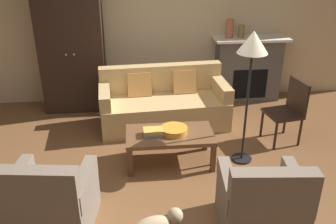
{
  "coord_description": "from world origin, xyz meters",
  "views": [
    {
      "loc": [
        -0.43,
        -3.73,
        2.67
      ],
      "look_at": [
        -0.0,
        0.7,
        0.55
      ],
      "focal_mm": 39.9,
      "sensor_mm": 36.0,
      "label": 1
    }
  ],
  "objects_px": {
    "armoire": "(72,50)",
    "coffee_table": "(170,137)",
    "fireplace": "(248,68)",
    "fruit_bowl": "(174,130)",
    "floor_lamp": "(252,50)",
    "mantel_vase_terracotta": "(230,29)",
    "couch": "(164,104)",
    "mantel_vase_bronze": "(241,31)",
    "armchair_near_right": "(261,205)",
    "armchair_near_left": "(51,203)",
    "book_stack": "(153,132)",
    "side_chair_wooden": "(289,108)"
  },
  "relations": [
    {
      "from": "armoire",
      "to": "coffee_table",
      "type": "xyz_separation_m",
      "value": [
        1.38,
        -1.87,
        -0.63
      ]
    },
    {
      "from": "fireplace",
      "to": "fruit_bowl",
      "type": "relative_size",
      "value": 3.73
    },
    {
      "from": "armoire",
      "to": "fruit_bowl",
      "type": "relative_size",
      "value": 5.9
    },
    {
      "from": "floor_lamp",
      "to": "armoire",
      "type": "bearing_deg",
      "value": 140.8
    },
    {
      "from": "mantel_vase_terracotta",
      "to": "couch",
      "type": "bearing_deg",
      "value": -145.25
    },
    {
      "from": "fireplace",
      "to": "mantel_vase_bronze",
      "type": "height_order",
      "value": "mantel_vase_bronze"
    },
    {
      "from": "fireplace",
      "to": "armoire",
      "type": "height_order",
      "value": "armoire"
    },
    {
      "from": "mantel_vase_bronze",
      "to": "armchair_near_right",
      "type": "relative_size",
      "value": 0.23
    },
    {
      "from": "coffee_table",
      "to": "mantel_vase_bronze",
      "type": "height_order",
      "value": "mantel_vase_bronze"
    },
    {
      "from": "coffee_table",
      "to": "fruit_bowl",
      "type": "relative_size",
      "value": 3.26
    },
    {
      "from": "armoire",
      "to": "couch",
      "type": "relative_size",
      "value": 1.01
    },
    {
      "from": "armoire",
      "to": "armchair_near_left",
      "type": "relative_size",
      "value": 2.26
    },
    {
      "from": "book_stack",
      "to": "armchair_near_left",
      "type": "height_order",
      "value": "armchair_near_left"
    },
    {
      "from": "armoire",
      "to": "armchair_near_left",
      "type": "height_order",
      "value": "armoire"
    },
    {
      "from": "armchair_near_right",
      "to": "floor_lamp",
      "type": "height_order",
      "value": "floor_lamp"
    },
    {
      "from": "mantel_vase_terracotta",
      "to": "armchair_near_right",
      "type": "distance_m",
      "value": 3.42
    },
    {
      "from": "fireplace",
      "to": "side_chair_wooden",
      "type": "height_order",
      "value": "fireplace"
    },
    {
      "from": "armoire",
      "to": "armchair_near_right",
      "type": "xyz_separation_m",
      "value": [
        2.14,
        -3.2,
        -0.68
      ]
    },
    {
      "from": "side_chair_wooden",
      "to": "book_stack",
      "type": "bearing_deg",
      "value": -167.14
    },
    {
      "from": "fruit_bowl",
      "to": "mantel_vase_bronze",
      "type": "height_order",
      "value": "mantel_vase_bronze"
    },
    {
      "from": "armoire",
      "to": "coffee_table",
      "type": "relative_size",
      "value": 1.81
    },
    {
      "from": "mantel_vase_terracotta",
      "to": "mantel_vase_bronze",
      "type": "distance_m",
      "value": 0.21
    },
    {
      "from": "armoire",
      "to": "couch",
      "type": "bearing_deg",
      "value": -28.14
    },
    {
      "from": "armoire",
      "to": "coffee_table",
      "type": "height_order",
      "value": "armoire"
    },
    {
      "from": "mantel_vase_bronze",
      "to": "armchair_near_right",
      "type": "xyz_separation_m",
      "value": [
        -0.63,
        -3.26,
        -0.91
      ]
    },
    {
      "from": "mantel_vase_terracotta",
      "to": "armchair_near_right",
      "type": "bearing_deg",
      "value": -97.53
    },
    {
      "from": "armoire",
      "to": "armchair_near_right",
      "type": "relative_size",
      "value": 2.26
    },
    {
      "from": "book_stack",
      "to": "side_chair_wooden",
      "type": "relative_size",
      "value": 0.27
    },
    {
      "from": "coffee_table",
      "to": "mantel_vase_terracotta",
      "type": "xyz_separation_m",
      "value": [
        1.19,
        1.93,
        0.91
      ]
    },
    {
      "from": "side_chair_wooden",
      "to": "couch",
      "type": "bearing_deg",
      "value": 157.28
    },
    {
      "from": "fruit_bowl",
      "to": "floor_lamp",
      "type": "xyz_separation_m",
      "value": [
        0.89,
        -0.04,
        1.01
      ]
    },
    {
      "from": "couch",
      "to": "floor_lamp",
      "type": "relative_size",
      "value": 1.16
    },
    {
      "from": "armoire",
      "to": "side_chair_wooden",
      "type": "distance_m",
      "value": 3.45
    },
    {
      "from": "mantel_vase_bronze",
      "to": "side_chair_wooden",
      "type": "relative_size",
      "value": 0.23
    },
    {
      "from": "coffee_table",
      "to": "mantel_vase_bronze",
      "type": "xyz_separation_m",
      "value": [
        1.39,
        1.93,
        0.86
      ]
    },
    {
      "from": "fireplace",
      "to": "armoire",
      "type": "bearing_deg",
      "value": -178.49
    },
    {
      "from": "couch",
      "to": "armoire",
      "type": "bearing_deg",
      "value": 151.86
    },
    {
      "from": "mantel_vase_terracotta",
      "to": "side_chair_wooden",
      "type": "height_order",
      "value": "mantel_vase_terracotta"
    },
    {
      "from": "book_stack",
      "to": "floor_lamp",
      "type": "bearing_deg",
      "value": -0.53
    },
    {
      "from": "fruit_bowl",
      "to": "armchair_near_right",
      "type": "relative_size",
      "value": 0.38
    },
    {
      "from": "fruit_bowl",
      "to": "mantel_vase_terracotta",
      "type": "height_order",
      "value": "mantel_vase_terracotta"
    },
    {
      "from": "mantel_vase_bronze",
      "to": "armchair_near_right",
      "type": "bearing_deg",
      "value": -100.96
    },
    {
      "from": "armoire",
      "to": "couch",
      "type": "distance_m",
      "value": 1.73
    },
    {
      "from": "couch",
      "to": "side_chair_wooden",
      "type": "distance_m",
      "value": 1.84
    },
    {
      "from": "armchair_near_right",
      "to": "side_chair_wooden",
      "type": "xyz_separation_m",
      "value": [
        0.95,
        1.74,
        0.2
      ]
    },
    {
      "from": "book_stack",
      "to": "armoire",
      "type": "bearing_deg",
      "value": 121.86
    },
    {
      "from": "fruit_bowl",
      "to": "armchair_near_right",
      "type": "height_order",
      "value": "armchair_near_right"
    },
    {
      "from": "fruit_bowl",
      "to": "armchair_near_left",
      "type": "xyz_separation_m",
      "value": [
        -1.33,
        -1.11,
        -0.14
      ]
    },
    {
      "from": "fruit_bowl",
      "to": "floor_lamp",
      "type": "relative_size",
      "value": 0.2
    },
    {
      "from": "armoire",
      "to": "side_chair_wooden",
      "type": "bearing_deg",
      "value": -25.24
    }
  ]
}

